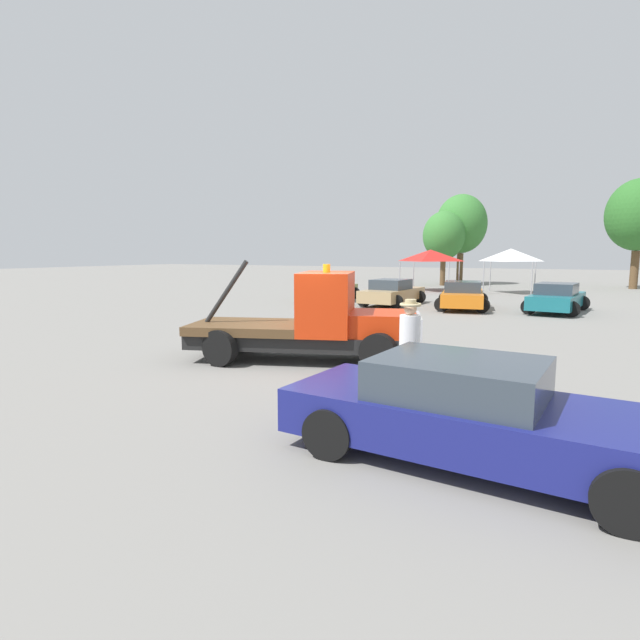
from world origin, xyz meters
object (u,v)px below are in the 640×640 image
Objects in this scene: foreground_car at (473,413)px; parked_car_teal at (557,298)px; tow_truck at (316,323)px; canopy_tent_red at (431,255)px; tree_left at (639,215)px; parked_car_orange at (463,295)px; canopy_tent_white at (511,255)px; tree_right at (461,224)px; tree_center at (444,236)px; parked_car_tan at (392,293)px; traffic_cone at (372,330)px; person_near_truck at (410,339)px; parked_car_olive at (332,289)px.

foreground_car is 1.05× the size of parked_car_teal.
tow_truck is 24.60m from canopy_tent_red.
tow_truck is 0.75× the size of tree_left.
canopy_tent_white is (0.94, 10.90, 1.88)m from parked_car_orange.
canopy_tent_red is (-8.48, 10.33, 1.85)m from parked_car_teal.
canopy_tent_red is (-3.42, 24.31, 1.55)m from tow_truck.
tree_right is (-8.08, 18.71, 4.43)m from parked_car_teal.
parked_car_tan is at bearing -85.50° from tree_center.
traffic_cone is at bearing -80.39° from canopy_tent_red.
canopy_tent_white is 9.96m from tree_right.
foreground_car is at bearing -97.79° from tree_left.
tow_truck is 34.58m from tree_left.
parked_car_teal is 1.62× the size of canopy_tent_white.
canopy_tent_red is at bearing -146.87° from tree_left.
canopy_tent_red is 1.16× the size of canopy_tent_white.
tree_left reaches higher than parked_car_orange.
tree_center is 2.66m from tree_right.
parked_car_olive is at bearing -171.41° from person_near_truck.
tree_right is at bearing 168.42° from person_near_truck.
traffic_cone is (-4.53, 8.23, -0.40)m from foreground_car.
tree_right is (-3.99, 19.17, 4.43)m from parked_car_orange.
traffic_cone is (-9.65, -29.19, -5.16)m from tree_left.
parked_car_tan is 17.16m from tree_center.
parked_car_orange is at bearing 67.45° from tow_truck.
canopy_tent_red is at bearing 110.78° from foreground_car.
traffic_cone is (2.69, -9.95, -0.39)m from parked_car_tan.
tree_right is at bearing 5.75° from parked_car_tan.
tree_right reaches higher than parked_car_tan.
tree_left is (6.74, 34.82, 4.34)m from person_near_truck.
foreground_car is 0.67× the size of tree_right.
person_near_truck reaches higher than parked_car_orange.
tow_truck is 1.00× the size of tree_center.
parked_car_olive is at bearing -106.31° from canopy_tent_red.
foreground_car is at bearing -84.70° from canopy_tent_white.
tree_left is (16.08, 18.64, 4.77)m from parked_car_olive.
tree_left is at bearing 33.13° from canopy_tent_red.
person_near_truck reaches higher than parked_car_tan.
tree_center reaches higher than canopy_tent_red.
canopy_tent_red is at bearing -85.13° from tree_center.
tree_right reaches higher than foreground_car.
tree_center is at bearing 9.04° from parked_car_tan.
tree_right reaches higher than tow_truck.
tree_center is (-8.54, 34.95, 3.40)m from foreground_car.
person_near_truck is 33.21m from tree_center.
tree_right is at bearing 106.82° from foreground_car.
tow_truck is 3.55m from person_near_truck.
person_near_truck is 27.05m from canopy_tent_red.
foreground_car is 30.00m from canopy_tent_red.
parked_car_orange is 0.81× the size of tree_center.
foreground_car is 1.00× the size of parked_car_olive.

